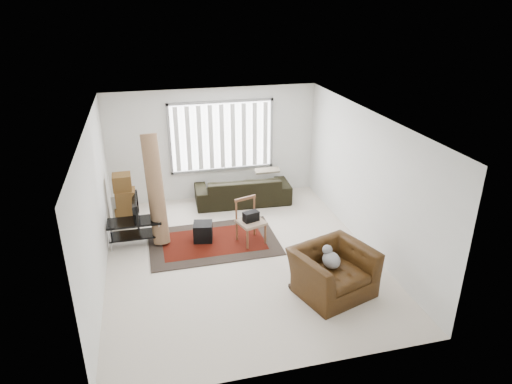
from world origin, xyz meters
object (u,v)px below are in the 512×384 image
moving_boxes (125,201)px  armchair (333,268)px  tv_stand (135,227)px  side_chair (250,220)px  sofa (243,186)px

moving_boxes → armchair: (3.38, -3.44, -0.08)m
moving_boxes → armchair: bearing=-45.5°
tv_stand → armchair: bearing=-37.7°
tv_stand → side_chair: 2.32m
moving_boxes → side_chair: bearing=-30.6°
tv_stand → side_chair: (2.27, -0.48, 0.13)m
tv_stand → moving_boxes: 0.99m
moving_boxes → sofa: size_ratio=0.51×
armchair → moving_boxes: bearing=116.4°
armchair → sofa: bearing=81.6°
tv_stand → armchair: armchair is taller
sofa → armchair: size_ratio=1.50×
side_chair → armchair: 2.20m
tv_stand → armchair: size_ratio=0.70×
armchair → side_chair: bearing=97.1°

